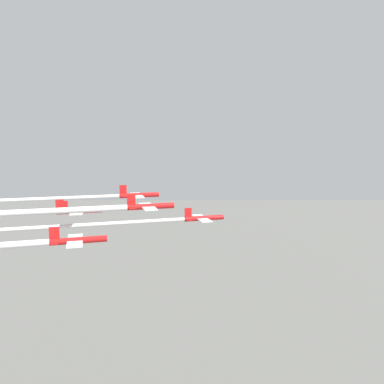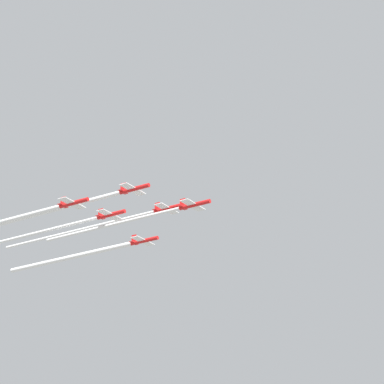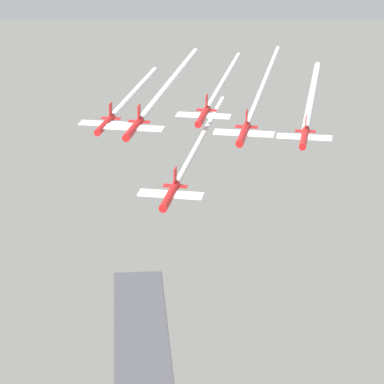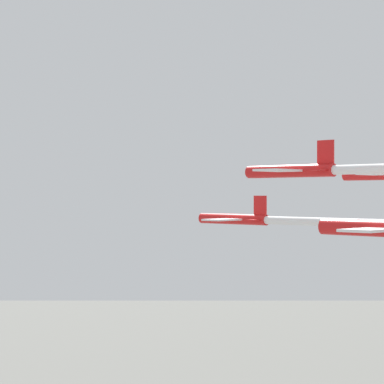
% 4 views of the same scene
% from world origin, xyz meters
% --- Properties ---
extents(jet_0, '(7.77, 7.98, 2.70)m').
position_xyz_m(jet_0, '(-52.08, -6.04, 140.39)').
color(jet_0, red).
extents(jet_1, '(7.77, 7.98, 2.70)m').
position_xyz_m(jet_1, '(-54.37, -19.57, 144.50)').
color(jet_1, red).
extents(jet_2, '(7.77, 7.98, 2.70)m').
position_xyz_m(jet_2, '(-41.37, -14.61, 144.49)').
color(jet_2, red).
extents(jet_3, '(7.77, 7.98, 2.70)m').
position_xyz_m(jet_3, '(-56.65, -33.10, 140.72)').
color(jet_3, red).
extents(jet_4, '(7.77, 7.98, 2.70)m').
position_xyz_m(jet_4, '(-43.65, -28.14, 143.09)').
color(jet_4, red).
extents(jet_5, '(7.77, 7.98, 2.70)m').
position_xyz_m(jet_5, '(-30.65, -23.18, 141.21)').
color(jet_5, red).
extents(smoke_trail_0, '(14.72, 37.07, 0.73)m').
position_xyz_m(smoke_trail_0, '(-43.74, -27.90, 140.35)').
color(smoke_trail_0, white).
extents(smoke_trail_1, '(17.81, 45.21, 0.70)m').
position_xyz_m(smoke_trail_1, '(-44.47, -45.50, 144.46)').
color(smoke_trail_1, white).
extents(smoke_trail_2, '(16.28, 40.58, 1.00)m').
position_xyz_m(smoke_trail_2, '(-32.38, -38.17, 144.45)').
color(smoke_trail_2, white).
extents(smoke_trail_3, '(15.53, 38.25, 1.16)m').
position_xyz_m(smoke_trail_3, '(-48.11, -55.47, 140.68)').
color(smoke_trail_3, white).
extents(smoke_trail_4, '(13.59, 34.00, 0.77)m').
position_xyz_m(smoke_trail_4, '(-35.90, -48.45, 143.05)').
color(smoke_trail_4, white).
extents(smoke_trail_5, '(11.56, 28.21, 0.99)m').
position_xyz_m(smoke_trail_5, '(-24.02, -40.56, 141.17)').
color(smoke_trail_5, white).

